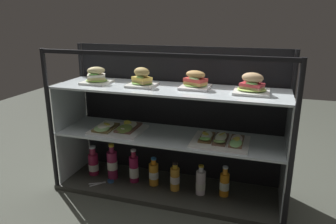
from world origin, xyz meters
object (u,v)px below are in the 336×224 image
at_px(juice_bottle_near_post, 134,169).
at_px(juice_bottle_tucked_behind, 175,178).
at_px(juice_bottle_front_left_end, 154,174).
at_px(plated_roll_sandwich_near_right_corner, 142,79).
at_px(juice_bottle_front_fourth, 93,164).
at_px(plated_roll_sandwich_center, 195,81).
at_px(kitchen_scissors, 108,182).
at_px(juice_bottle_back_left, 224,184).
at_px(plated_roll_sandwich_mid_right, 96,77).
at_px(juice_bottle_back_right, 201,183).
at_px(open_sandwich_tray_mid_left, 221,140).
at_px(open_sandwich_tray_near_right_corner, 117,128).
at_px(plated_roll_sandwich_near_left_corner, 252,86).
at_px(juice_bottle_front_right_end, 112,165).

height_order(juice_bottle_near_post, juice_bottle_tucked_behind, juice_bottle_near_post).
distance_m(juice_bottle_front_left_end, juice_bottle_tucked_behind, 0.16).
relative_size(plated_roll_sandwich_near_right_corner, juice_bottle_near_post, 0.72).
relative_size(juice_bottle_front_fourth, juice_bottle_near_post, 0.91).
bearing_deg(plated_roll_sandwich_near_right_corner, juice_bottle_front_fourth, 178.44).
height_order(plated_roll_sandwich_center, kitchen_scissors, plated_roll_sandwich_center).
xyz_separation_m(juice_bottle_tucked_behind, juice_bottle_back_left, (0.32, 0.03, -0.00)).
relative_size(plated_roll_sandwich_near_right_corner, kitchen_scissors, 1.05).
xyz_separation_m(plated_roll_sandwich_mid_right, juice_bottle_back_right, (0.72, -0.01, -0.65)).
distance_m(juice_bottle_front_fourth, juice_bottle_front_left_end, 0.47).
xyz_separation_m(plated_roll_sandwich_near_right_corner, juice_bottle_back_right, (0.40, -0.02, -0.65)).
bearing_deg(juice_bottle_front_fourth, plated_roll_sandwich_near_right_corner, -1.56).
distance_m(plated_roll_sandwich_mid_right, plated_roll_sandwich_near_right_corner, 0.32).
relative_size(open_sandwich_tray_mid_left, kitchen_scissors, 2.06).
bearing_deg(open_sandwich_tray_mid_left, open_sandwich_tray_near_right_corner, 179.69).
distance_m(juice_bottle_near_post, juice_bottle_tucked_behind, 0.30).
bearing_deg(juice_bottle_back_left, open_sandwich_tray_mid_left, -129.79).
relative_size(plated_roll_sandwich_mid_right, open_sandwich_tray_near_right_corner, 0.51).
height_order(plated_roll_sandwich_near_left_corner, juice_bottle_tucked_behind, plated_roll_sandwich_near_left_corner).
bearing_deg(juice_bottle_near_post, plated_roll_sandwich_near_left_corner, 0.66).
bearing_deg(open_sandwich_tray_mid_left, plated_roll_sandwich_near_right_corner, 176.83).
bearing_deg(plated_roll_sandwich_mid_right, plated_roll_sandwich_near_left_corner, 1.34).
distance_m(open_sandwich_tray_mid_left, juice_bottle_front_left_end, 0.55).
xyz_separation_m(plated_roll_sandwich_center, open_sandwich_tray_near_right_corner, (-0.51, -0.06, -0.34)).
height_order(juice_bottle_near_post, juice_bottle_back_right, juice_bottle_near_post).
height_order(open_sandwich_tray_mid_left, juice_bottle_tucked_behind, open_sandwich_tray_mid_left).
height_order(juice_bottle_front_right_end, juice_bottle_front_left_end, juice_bottle_front_right_end).
xyz_separation_m(plated_roll_sandwich_near_right_corner, plated_roll_sandwich_near_left_corner, (0.67, 0.01, -0.00)).
height_order(juice_bottle_near_post, juice_bottle_front_left_end, juice_bottle_near_post).
relative_size(plated_roll_sandwich_center, juice_bottle_front_fourth, 0.81).
relative_size(plated_roll_sandwich_near_left_corner, kitchen_scissors, 1.22).
relative_size(plated_roll_sandwich_near_right_corner, open_sandwich_tray_mid_left, 0.51).
height_order(plated_roll_sandwich_near_left_corner, juice_bottle_front_left_end, plated_roll_sandwich_near_left_corner).
height_order(plated_roll_sandwich_near_right_corner, open_sandwich_tray_near_right_corner, plated_roll_sandwich_near_right_corner).
height_order(plated_roll_sandwich_center, juice_bottle_front_fourth, plated_roll_sandwich_center).
distance_m(open_sandwich_tray_mid_left, juice_bottle_tucked_behind, 0.42).
relative_size(open_sandwich_tray_mid_left, juice_bottle_back_right, 1.68).
distance_m(open_sandwich_tray_near_right_corner, juice_bottle_back_right, 0.66).
bearing_deg(plated_roll_sandwich_center, plated_roll_sandwich_near_left_corner, -3.99).
bearing_deg(juice_bottle_tucked_behind, plated_roll_sandwich_near_left_corner, 4.56).
height_order(juice_bottle_front_left_end, juice_bottle_back_left, juice_bottle_back_left).
bearing_deg(kitchen_scissors, plated_roll_sandwich_mid_right, 139.26).
xyz_separation_m(juice_bottle_front_fourth, juice_bottle_near_post, (0.32, -0.00, 0.01)).
distance_m(plated_roll_sandwich_near_left_corner, open_sandwich_tray_mid_left, 0.37).
bearing_deg(plated_roll_sandwich_center, juice_bottle_tucked_behind, -151.47).
distance_m(juice_bottle_front_right_end, juice_bottle_front_left_end, 0.31).
bearing_deg(juice_bottle_tucked_behind, juice_bottle_back_right, 1.01).
height_order(plated_roll_sandwich_near_left_corner, kitchen_scissors, plated_roll_sandwich_near_left_corner).
relative_size(juice_bottle_tucked_behind, kitchen_scissors, 1.23).
height_order(plated_roll_sandwich_mid_right, juice_bottle_front_fourth, plated_roll_sandwich_mid_right).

